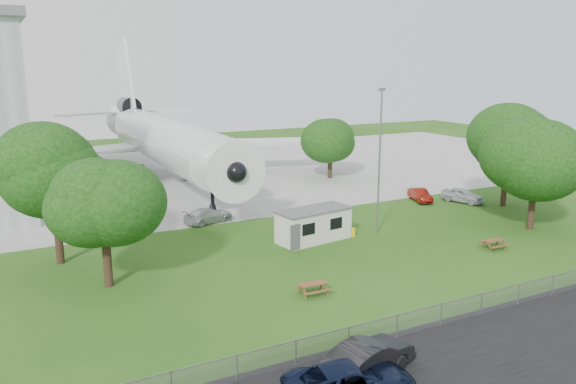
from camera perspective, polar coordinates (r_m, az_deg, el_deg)
name	(u,v)px	position (r m, az deg, el deg)	size (l,w,h in m)	color
ground	(333,273)	(39.01, 4.61, -8.18)	(160.00, 160.00, 0.00)	#3C6A22
asphalt_strip	(475,359)	(29.83, 18.44, -15.78)	(120.00, 8.00, 0.02)	black
concrete_apron	(175,176)	(72.84, -11.38, 1.56)	(120.00, 46.00, 0.03)	#B7B7B2
airliner	(162,138)	(69.45, -12.66, 5.35)	(46.36, 47.73, 17.69)	white
site_cabin	(314,225)	(45.45, 2.63, -3.33)	(6.92, 3.60, 2.62)	silver
picnic_west	(313,295)	(35.46, 2.57, -10.37)	(1.80, 1.50, 0.76)	brown
picnic_east	(493,249)	(46.45, 20.13, -5.46)	(1.80, 1.50, 0.76)	brown
fence	(426,329)	(32.05, 13.86, -13.41)	(58.00, 0.04, 1.30)	gray
lamp_mast	(379,163)	(46.87, 9.26, 2.90)	(0.16, 0.16, 12.00)	slate
tree_west_big	(52,169)	(42.22, -22.85, 2.16)	(7.39, 7.39, 10.59)	#382619
tree_west_small	(103,205)	(36.86, -18.27, -1.25)	(6.89, 6.89, 8.86)	#382619
tree_east_front	(536,160)	(51.96, 23.93, 3.01)	(7.88, 7.88, 10.03)	#382619
tree_east_back	(508,140)	(59.53, 21.49, 4.91)	(8.70, 8.70, 11.02)	#382619
tree_far_apron	(330,141)	(69.80, 4.33, 5.23)	(6.59, 6.59, 8.04)	#382619
car_centre_sedan	(368,358)	(27.04, 8.16, -16.38)	(1.76, 5.04, 1.66)	black
car_west_estate	(350,382)	(25.31, 6.34, -18.61)	(2.65, 5.76, 1.60)	black
car_ne_hatch	(462,195)	(60.69, 17.28, -0.33)	(1.74, 4.31, 1.47)	#B9BBC1
car_ne_sedan	(420,195)	(60.03, 13.26, -0.31)	(1.37, 3.92, 1.29)	maroon
car_apron_van	(209,216)	(50.99, -8.05, -2.39)	(1.89, 4.66, 1.35)	silver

